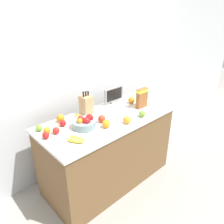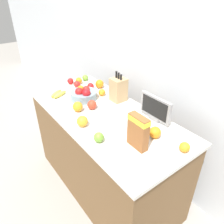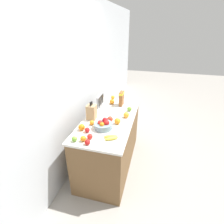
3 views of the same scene
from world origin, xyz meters
TOP-DOWN VIEW (x-y plane):
  - ground_plane at (0.00, 0.00)m, footprint 14.00×14.00m
  - wall_back at (0.00, 0.58)m, footprint 9.00×0.06m
  - counter at (0.00, 0.00)m, footprint 1.58×0.73m
  - knife_block at (-0.11, 0.25)m, footprint 0.12×0.13m
  - small_monitor at (0.34, 0.26)m, footprint 0.30×0.03m
  - cereal_box at (0.49, -0.07)m, footprint 0.16×0.06m
  - fruit_bowl at (-0.32, -0.00)m, footprint 0.25×0.25m
  - banana_bunch at (-0.54, -0.17)m, footprint 0.15×0.19m
  - apple_by_knife_block at (-0.70, 0.24)m, footprint 0.07×0.07m
  - apple_middle at (-0.60, 0.08)m, footprint 0.07×0.07m
  - apple_front at (-0.72, 0.07)m, footprint 0.07×0.07m
  - apple_leftmost at (0.30, -0.25)m, footprint 0.07×0.07m
  - apple_near_bananas at (-0.12, -0.04)m, footprint 0.08×0.08m
  - apple_rightmost at (-0.47, 0.17)m, footprint 0.07×0.07m
  - orange_mid_left at (0.72, 0.14)m, footprint 0.07×0.07m
  - orange_front_center at (-0.44, 0.26)m, footprint 0.09×0.09m
  - orange_by_cereal at (-0.16, -0.16)m, footprint 0.09×0.09m
  - orange_mid_right at (0.06, -0.24)m, footprint 0.09×0.09m
  - orange_back_center at (-0.67, 0.14)m, footprint 0.07×0.07m
  - orange_front_right at (0.50, 0.10)m, footprint 0.09×0.09m
  - orange_front_left at (-0.28, 0.18)m, footprint 0.07×0.07m

SIDE VIEW (x-z plane):
  - ground_plane at x=0.00m, z-range 0.00..0.00m
  - counter at x=0.00m, z-range 0.00..0.88m
  - banana_bunch at x=-0.54m, z-range 0.88..0.93m
  - apple_front at x=-0.72m, z-range 0.88..0.95m
  - apple_by_knife_block at x=-0.70m, z-range 0.88..0.95m
  - apple_rightmost at x=-0.47m, z-range 0.88..0.95m
  - orange_front_left at x=-0.28m, z-range 0.88..0.95m
  - apple_middle at x=-0.60m, z-range 0.88..0.95m
  - orange_mid_left at x=0.72m, z-range 0.88..0.95m
  - orange_back_center at x=-0.67m, z-range 0.88..0.95m
  - apple_leftmost at x=0.30m, z-range 0.88..0.96m
  - apple_near_bananas at x=-0.12m, z-range 0.88..0.97m
  - orange_front_right at x=0.50m, z-range 0.88..0.97m
  - orange_by_cereal at x=-0.16m, z-range 0.88..0.97m
  - orange_mid_right at x=0.06m, z-range 0.88..0.97m
  - orange_front_center at x=-0.44m, z-range 0.88..0.97m
  - fruit_bowl at x=-0.32m, z-range 0.87..1.00m
  - knife_block at x=-0.11m, z-range 0.84..1.15m
  - small_monitor at x=0.34m, z-range 0.89..1.10m
  - cereal_box at x=0.49m, z-range 0.90..1.14m
  - wall_back at x=0.00m, z-range 0.00..2.60m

